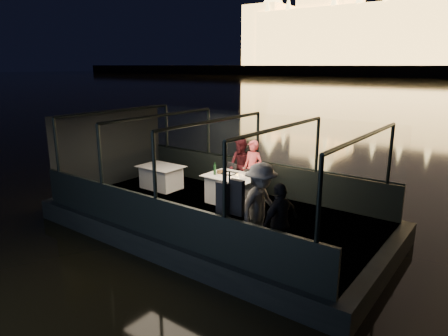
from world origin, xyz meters
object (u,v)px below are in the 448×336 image
Objects in this scene: coat_stand at (229,210)px; passenger_stripe at (260,208)px; dining_table_central at (233,189)px; passenger_dark at (280,217)px; chair_port_left at (228,180)px; person_man_maroon at (241,168)px; dining_table_aft at (161,176)px; wine_bottle at (215,169)px; chair_port_right at (247,184)px; person_woman_coral at (253,171)px.

coat_stand is 0.94× the size of passenger_stripe.
passenger_stripe is (2.00, -1.87, 0.47)m from dining_table_central.
passenger_dark is at bearing -38.93° from dining_table_central.
chair_port_left is 0.55× the size of person_man_maroon.
dining_table_aft is 4.84m from passenger_stripe.
person_man_maroon is 1.04m from wine_bottle.
wine_bottle is at bearing 133.26° from coat_stand.
person_man_maroon reaches higher than chair_port_right.
passenger_stripe is (1.85, -2.60, 0.10)m from person_woman_coral.
passenger_stripe is 2.96m from wine_bottle.
coat_stand is at bearing -85.16° from chair_port_right.
passenger_dark is at bearing -45.87° from person_woman_coral.
coat_stand is (2.14, -2.89, 0.45)m from chair_port_left.
passenger_stripe reaches higher than passenger_dark.
chair_port_right is 3.25m from coat_stand.
dining_table_central is 0.87× the size of coat_stand.
chair_port_right is at bearing 40.51° from passenger_stripe.
chair_port_right is 2.49× the size of wine_bottle.
person_man_maroon is at bearing 118.75° from chair_port_right.
chair_port_left is 0.59× the size of passenger_dark.
person_woman_coral is at bearing 68.64° from chair_port_right.
passenger_dark is 4.58× the size of wine_bottle.
dining_table_aft is at bearing 71.41° from passenger_stripe.
person_woman_coral is at bearing 115.20° from coat_stand.
coat_stand reaches higher than wine_bottle.
dining_table_aft is at bearing 151.61° from coat_stand.
person_man_maroon is at bearing 109.70° from dining_table_central.
passenger_stripe reaches higher than coat_stand.
wine_bottle is (-0.61, -0.65, 0.47)m from chair_port_right.
dining_table_aft is 2.45m from person_man_maroon.
passenger_stripe is at bearing -22.98° from chair_port_left.
coat_stand is 0.66m from passenger_stripe.
dining_table_aft is 1.44× the size of chair_port_left.
dining_table_central is 1.62× the size of chair_port_left.
chair_port_left reaches higher than dining_table_aft.
wine_bottle is at bearing -119.28° from person_woman_coral.
chair_port_right is at bearing 70.24° from dining_table_central.
person_man_maroon reaches higher than dining_table_central.
coat_stand is 1.03× the size of person_woman_coral.
passenger_stripe reaches higher than dining_table_central.
wine_bottle reaches higher than dining_table_aft.
chair_port_right is 0.41m from person_woman_coral.
dining_table_central is at bearing -98.52° from person_woman_coral.
person_woman_coral is 4.88× the size of wine_bottle.
dining_table_central is at bearing -132.19° from chair_port_right.
person_man_maroon is at bearing -120.60° from passenger_dark.
wine_bottle is (2.06, -0.03, 0.53)m from dining_table_aft.
person_woman_coral is 1.00× the size of person_man_maroon.
person_man_maroon reaches higher than dining_table_aft.
wine_bottle is at bearing -0.77° from dining_table_aft.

